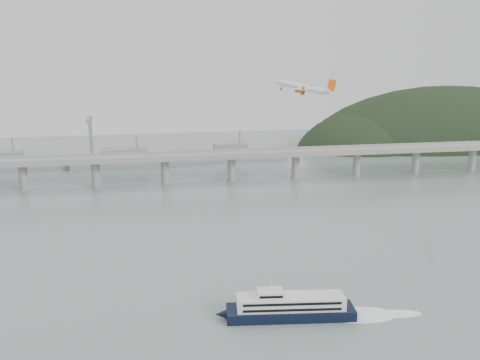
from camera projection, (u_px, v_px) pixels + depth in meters
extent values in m
plane|color=slate|center=(264.00, 295.00, 231.58)|extent=(900.00, 900.00, 0.00)
cube|color=gray|center=(205.00, 156.00, 418.19)|extent=(800.00, 22.00, 2.20)
cube|color=gray|center=(207.00, 156.00, 407.68)|extent=(800.00, 0.60, 1.80)
cube|color=gray|center=(203.00, 151.00, 427.77)|extent=(800.00, 0.60, 1.80)
cylinder|color=gray|center=(23.00, 177.00, 397.93)|extent=(6.00, 6.00, 21.00)
cylinder|color=gray|center=(96.00, 174.00, 406.67)|extent=(6.00, 6.00, 21.00)
cylinder|color=gray|center=(165.00, 171.00, 415.40)|extent=(6.00, 6.00, 21.00)
cylinder|color=gray|center=(232.00, 169.00, 424.14)|extent=(6.00, 6.00, 21.00)
cylinder|color=gray|center=(295.00, 166.00, 432.88)|extent=(6.00, 6.00, 21.00)
cylinder|color=gray|center=(357.00, 164.00, 441.62)|extent=(6.00, 6.00, 21.00)
cylinder|color=gray|center=(416.00, 162.00, 450.35)|extent=(6.00, 6.00, 21.00)
cylinder|color=gray|center=(472.00, 159.00, 459.09)|extent=(6.00, 6.00, 21.00)
ellipsoid|color=black|center=(442.00, 159.00, 598.60)|extent=(320.00, 150.00, 156.00)
ellipsoid|color=black|center=(362.00, 159.00, 571.03)|extent=(140.00, 110.00, 96.00)
cube|color=gray|center=(15.00, 165.00, 462.67)|extent=(95.67, 20.15, 8.00)
cube|color=gray|center=(1.00, 156.00, 459.14)|extent=(33.90, 15.02, 8.00)
cylinder|color=gray|center=(13.00, 146.00, 458.93)|extent=(1.60, 1.60, 14.00)
cube|color=gray|center=(138.00, 162.00, 475.36)|extent=(110.55, 21.43, 8.00)
cube|color=gray|center=(124.00, 153.00, 471.57)|extent=(39.01, 16.73, 8.00)
cylinder|color=gray|center=(137.00, 144.00, 471.62)|extent=(1.60, 1.60, 14.00)
cube|color=gray|center=(240.00, 156.00, 500.66)|extent=(85.00, 13.60, 8.00)
cube|color=gray|center=(230.00, 148.00, 497.30)|extent=(29.75, 11.90, 8.00)
cylinder|color=gray|center=(240.00, 139.00, 496.91)|extent=(1.60, 1.60, 14.00)
cube|color=gray|center=(91.00, 138.00, 498.11)|extent=(3.00, 3.00, 40.00)
cube|color=gray|center=(89.00, 120.00, 484.33)|extent=(3.00, 28.00, 3.00)
cube|color=black|center=(290.00, 312.00, 212.60)|extent=(49.48, 17.38, 3.87)
cone|color=black|center=(221.00, 314.00, 211.08)|extent=(5.27, 4.43, 3.87)
cube|color=silver|center=(291.00, 302.00, 211.58)|extent=(41.55, 14.52, 4.84)
cube|color=black|center=(293.00, 304.00, 206.54)|extent=(36.56, 4.59, 0.97)
cube|color=black|center=(292.00, 310.00, 207.08)|extent=(36.56, 4.59, 0.97)
cube|color=black|center=(289.00, 293.00, 216.03)|extent=(36.56, 4.59, 0.97)
cube|color=black|center=(289.00, 299.00, 216.58)|extent=(36.56, 4.59, 0.97)
cube|color=silver|center=(270.00, 293.00, 210.27)|extent=(10.43, 7.90, 2.52)
cube|color=black|center=(271.00, 297.00, 206.93)|extent=(8.67, 1.17, 0.97)
cylinder|color=silver|center=(270.00, 286.00, 209.54)|extent=(0.54, 0.54, 3.87)
ellipsoid|color=white|center=(360.00, 315.00, 214.62)|extent=(29.37, 17.21, 0.19)
ellipsoid|color=white|center=(395.00, 314.00, 215.41)|extent=(21.61, 9.44, 0.19)
cylinder|color=white|center=(302.00, 87.00, 283.25)|extent=(22.83, 14.24, 7.55)
cone|color=white|center=(276.00, 81.00, 286.06)|extent=(4.97, 4.59, 3.72)
cone|color=white|center=(330.00, 92.00, 280.26)|extent=(5.62, 4.72, 3.87)
cube|color=white|center=(304.00, 89.00, 283.27)|extent=(16.14, 28.37, 2.60)
cube|color=white|center=(329.00, 90.00, 280.30)|extent=(6.81, 10.54, 1.25)
cube|color=#E85B0F|center=(332.00, 85.00, 279.48)|extent=(4.63, 2.08, 6.23)
cylinder|color=#E85B0F|center=(302.00, 91.00, 288.32)|extent=(4.40, 3.59, 2.64)
cylinder|color=black|center=(299.00, 90.00, 288.69)|extent=(1.46, 2.00, 2.01)
cube|color=white|center=(302.00, 89.00, 288.12)|extent=(2.20, 1.13, 1.42)
cylinder|color=#E85B0F|center=(299.00, 91.00, 279.30)|extent=(4.40, 3.59, 2.64)
cylinder|color=black|center=(296.00, 90.00, 279.67)|extent=(1.46, 2.00, 2.01)
cube|color=white|center=(300.00, 89.00, 279.10)|extent=(2.20, 1.13, 1.42)
cylinder|color=black|center=(304.00, 92.00, 285.76)|extent=(0.80, 0.48, 2.10)
cylinder|color=black|center=(303.00, 94.00, 285.97)|extent=(1.17, 0.74, 1.12)
cylinder|color=black|center=(302.00, 92.00, 281.49)|extent=(0.80, 0.48, 2.10)
cylinder|color=black|center=(302.00, 94.00, 281.71)|extent=(1.17, 0.74, 1.12)
cylinder|color=black|center=(282.00, 88.00, 285.90)|extent=(0.80, 0.48, 2.10)
cylinder|color=black|center=(281.00, 89.00, 286.12)|extent=(1.17, 0.74, 1.12)
cube|color=#E85B0F|center=(311.00, 87.00, 296.63)|extent=(1.69, 0.80, 2.29)
cube|color=#E85B0F|center=(303.00, 88.00, 268.74)|extent=(1.69, 0.80, 2.29)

